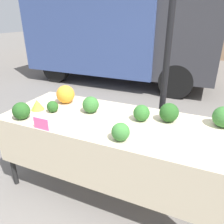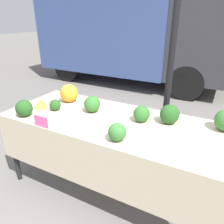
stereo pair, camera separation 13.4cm
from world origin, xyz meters
The scene contains 14 objects.
ground_plane centered at (0.00, 0.00, 0.00)m, with size 40.00×40.00×0.00m, color slate.
tent_pole centered at (0.33, 0.70, 1.37)m, with size 0.07×0.07×2.74m.
parked_truck centered at (-1.67, 4.12, 1.47)m, with size 4.88×2.22×2.77m.
market_table centered at (0.00, -0.07, 0.73)m, with size 2.14×0.87×0.83m.
orange_cauliflower centered at (-0.65, 0.19, 0.93)m, with size 0.20×0.20×0.20m.
romanesco_head centered at (-0.81, -0.09, 0.88)m, with size 0.14×0.14×0.11m.
broccoli_head_0 centered at (0.95, 0.27, 0.92)m, with size 0.19×0.19×0.19m.
broccoli_head_1 centered at (-0.79, -0.32, 0.91)m, with size 0.16×0.16×0.16m.
broccoli_head_2 centered at (0.21, -0.31, 0.90)m, with size 0.15×0.15×0.15m.
broccoli_head_3 centered at (0.49, 0.18, 0.92)m, with size 0.18×0.18×0.18m.
broccoli_head_4 centered at (-0.27, 0.07, 0.91)m, with size 0.17×0.17×0.17m.
broccoli_head_5 centered at (0.26, 0.10, 0.90)m, with size 0.15×0.15×0.15m.
broccoli_head_6 centered at (-0.63, -0.07, 0.89)m, with size 0.12×0.12×0.12m.
price_sign centered at (-0.48, -0.42, 0.88)m, with size 0.15×0.01×0.11m.
Camera 1 is at (0.75, -1.70, 1.73)m, focal length 35.00 mm.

